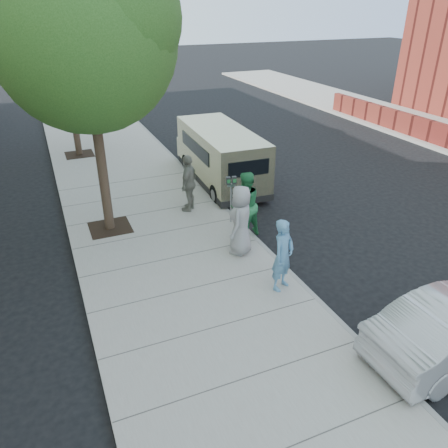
% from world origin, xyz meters
% --- Properties ---
extents(ground, '(120.00, 120.00, 0.00)m').
position_xyz_m(ground, '(0.00, 0.00, 0.00)').
color(ground, black).
rests_on(ground, ground).
extents(sidewalk, '(5.00, 60.00, 0.15)m').
position_xyz_m(sidewalk, '(-1.00, 0.00, 0.07)').
color(sidewalk, gray).
rests_on(sidewalk, ground).
extents(curb_face, '(0.12, 60.00, 0.16)m').
position_xyz_m(curb_face, '(1.44, 0.00, 0.07)').
color(curb_face, gray).
rests_on(curb_face, ground).
extents(tree_near, '(4.62, 4.60, 7.53)m').
position_xyz_m(tree_near, '(-2.25, 2.40, 5.55)').
color(tree_near, black).
rests_on(tree_near, sidewalk).
extents(tree_far, '(3.92, 3.80, 6.49)m').
position_xyz_m(tree_far, '(-2.25, 10.00, 4.88)').
color(tree_far, black).
rests_on(tree_far, sidewalk).
extents(parking_meter, '(0.32, 0.15, 1.48)m').
position_xyz_m(parking_meter, '(1.21, 1.33, 1.22)').
color(parking_meter, gray).
rests_on(parking_meter, sidewalk).
extents(van, '(2.09, 5.66, 2.07)m').
position_xyz_m(van, '(2.30, 4.84, 1.10)').
color(van, '#C8C18F').
rests_on(van, ground).
extents(person_officer, '(0.77, 0.68, 1.77)m').
position_xyz_m(person_officer, '(0.90, -2.29, 1.04)').
color(person_officer, '#558CB5').
rests_on(person_officer, sidewalk).
extents(person_green_shirt, '(1.10, 0.96, 1.94)m').
position_xyz_m(person_green_shirt, '(1.20, 0.37, 1.12)').
color(person_green_shirt, '#2A8047').
rests_on(person_green_shirt, sidewalk).
extents(person_gray_shirt, '(1.06, 1.10, 1.90)m').
position_xyz_m(person_gray_shirt, '(0.71, -0.40, 1.10)').
color(person_gray_shirt, '#949496').
rests_on(person_gray_shirt, sidewalk).
extents(person_striped_polo, '(1.03, 1.13, 1.85)m').
position_xyz_m(person_striped_polo, '(0.33, 2.67, 1.08)').
color(person_striped_polo, gray).
rests_on(person_striped_polo, sidewalk).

